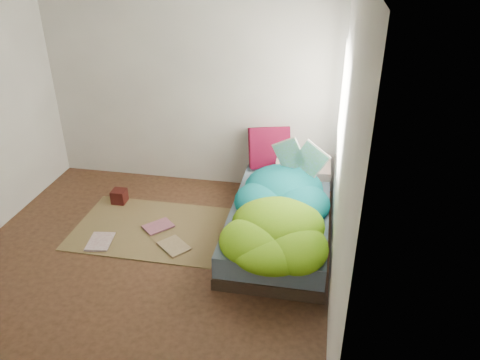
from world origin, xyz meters
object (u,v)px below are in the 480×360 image
pillow_magenta (269,147)px  floor_book_b (154,222)px  wooden_box (119,196)px  open_book (300,148)px  bed (280,220)px  floor_book_a (89,242)px

pillow_magenta → floor_book_b: bearing=-157.0°
wooden_box → floor_book_b: bearing=-33.2°
open_book → wooden_box: size_ratio=3.21×
open_book → bed: bearing=-93.1°
open_book → floor_book_b: bearing=-145.4°
bed → wooden_box: bed is taller
pillow_magenta → floor_book_a: 2.27m
pillow_magenta → open_book: open_book is taller
pillow_magenta → floor_book_a: pillow_magenta is taller
wooden_box → floor_book_a: 0.82m
bed → floor_book_a: bed is taller
pillow_magenta → wooden_box: 1.85m
pillow_magenta → open_book: 0.71m
floor_book_b → open_book: bearing=59.4°
floor_book_b → floor_book_a: bearing=-95.4°
bed → floor_book_b: 1.38m
wooden_box → floor_book_a: wooden_box is taller
wooden_box → pillow_magenta: bearing=20.5°
pillow_magenta → bed: bearing=-93.1°
bed → pillow_magenta: bearing=104.9°
open_book → floor_book_b: (-1.51, -0.44, -0.81)m
pillow_magenta → open_book: bearing=-72.4°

